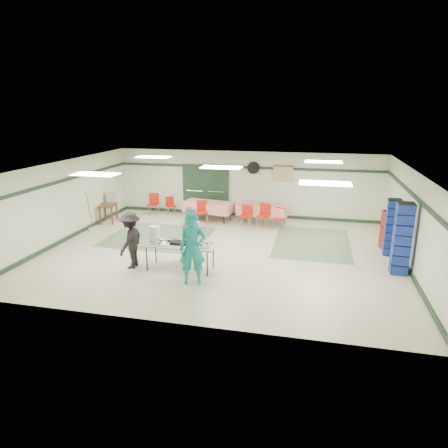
% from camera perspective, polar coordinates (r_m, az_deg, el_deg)
% --- Properties ---
extents(floor, '(11.00, 11.00, 0.00)m').
position_cam_1_polar(floor, '(12.72, -0.38, -3.95)').
color(floor, beige).
rests_on(floor, ground).
extents(ceiling, '(11.00, 11.00, 0.00)m').
position_cam_1_polar(ceiling, '(12.05, -0.41, 8.19)').
color(ceiling, silver).
rests_on(ceiling, wall_back).
extents(wall_back, '(11.00, 0.00, 11.00)m').
position_cam_1_polar(wall_back, '(16.63, 3.19, 5.69)').
color(wall_back, silver).
rests_on(wall_back, floor).
extents(wall_front, '(11.00, 0.00, 11.00)m').
position_cam_1_polar(wall_front, '(8.21, -7.66, -5.65)').
color(wall_front, silver).
rests_on(wall_front, floor).
extents(wall_left, '(0.00, 9.00, 9.00)m').
position_cam_1_polar(wall_left, '(14.57, -21.99, 3.01)').
color(wall_left, silver).
rests_on(wall_left, floor).
extents(wall_right, '(0.00, 9.00, 9.00)m').
position_cam_1_polar(wall_right, '(12.32, 25.37, 0.35)').
color(wall_right, silver).
rests_on(wall_right, floor).
extents(trim_back, '(11.00, 0.06, 0.10)m').
position_cam_1_polar(trim_back, '(16.48, 3.21, 8.07)').
color(trim_back, '#1C3422').
rests_on(trim_back, wall_back).
extents(baseboard_back, '(11.00, 0.06, 0.12)m').
position_cam_1_polar(baseboard_back, '(16.88, 3.10, 1.37)').
color(baseboard_back, '#1C3422').
rests_on(baseboard_back, floor).
extents(trim_left, '(0.06, 9.00, 0.10)m').
position_cam_1_polar(trim_left, '(14.42, -22.18, 5.71)').
color(trim_left, '#1C3422').
rests_on(trim_left, wall_back).
extents(baseboard_left, '(0.06, 9.00, 0.12)m').
position_cam_1_polar(baseboard_left, '(14.87, -21.37, -1.83)').
color(baseboard_left, '#1C3422').
rests_on(baseboard_left, floor).
extents(trim_right, '(0.06, 9.00, 0.10)m').
position_cam_1_polar(trim_right, '(12.16, 25.63, 3.54)').
color(trim_right, '#1C3422').
rests_on(trim_right, wall_back).
extents(baseboard_right, '(0.06, 9.00, 0.12)m').
position_cam_1_polar(baseboard_right, '(12.69, 24.53, -5.25)').
color(baseboard_right, '#1C3422').
rests_on(baseboard_right, floor).
extents(green_patch_a, '(3.50, 3.00, 0.01)m').
position_cam_1_polar(green_patch_a, '(14.35, -9.22, -1.77)').
color(green_patch_a, '#5C7A59').
rests_on(green_patch_a, floor).
extents(green_patch_b, '(2.50, 3.50, 0.01)m').
position_cam_1_polar(green_patch_b, '(13.83, 12.46, -2.64)').
color(green_patch_b, '#5C7A59').
rests_on(green_patch_b, floor).
extents(double_door_left, '(0.90, 0.06, 2.10)m').
position_cam_1_polar(double_door_left, '(17.13, -4.16, 4.97)').
color(double_door_left, gray).
rests_on(double_door_left, floor).
extents(double_door_right, '(0.90, 0.06, 2.10)m').
position_cam_1_polar(double_door_right, '(16.88, -1.06, 4.84)').
color(double_door_right, gray).
rests_on(double_door_right, floor).
extents(door_frame, '(2.00, 0.03, 2.15)m').
position_cam_1_polar(door_frame, '(16.98, -2.65, 4.89)').
color(door_frame, '#1C3422').
rests_on(door_frame, floor).
extents(wall_fan, '(0.50, 0.10, 0.50)m').
position_cam_1_polar(wall_fan, '(16.41, 4.23, 8.01)').
color(wall_fan, black).
rests_on(wall_fan, wall_back).
extents(scroll_banner, '(0.80, 0.02, 0.60)m').
position_cam_1_polar(scroll_banner, '(16.30, 8.42, 7.12)').
color(scroll_banner, tan).
rests_on(scroll_banner, wall_back).
extents(serving_table, '(2.02, 0.82, 0.76)m').
position_cam_1_polar(serving_table, '(11.18, -6.31, -3.03)').
color(serving_table, '#ACACA7').
rests_on(serving_table, floor).
extents(sheet_tray_right, '(0.63, 0.48, 0.02)m').
position_cam_1_polar(sheet_tray_right, '(10.98, -3.56, -3.03)').
color(sheet_tray_right, silver).
rests_on(sheet_tray_right, serving_table).
extents(sheet_tray_mid, '(0.57, 0.43, 0.02)m').
position_cam_1_polar(sheet_tray_mid, '(11.31, -6.75, -2.53)').
color(sheet_tray_mid, silver).
rests_on(sheet_tray_mid, serving_table).
extents(sheet_tray_left, '(0.60, 0.46, 0.02)m').
position_cam_1_polar(sheet_tray_left, '(11.28, -9.02, -2.67)').
color(sheet_tray_left, silver).
rests_on(sheet_tray_left, serving_table).
extents(baking_pan, '(0.44, 0.28, 0.08)m').
position_cam_1_polar(baking_pan, '(11.14, -6.41, -2.66)').
color(baking_pan, black).
rests_on(baking_pan, serving_table).
extents(foam_box_stack, '(0.23, 0.22, 0.43)m').
position_cam_1_polar(foam_box_stack, '(11.47, -9.88, -1.34)').
color(foam_box_stack, white).
rests_on(foam_box_stack, serving_table).
extents(volunteer_teal, '(0.79, 0.63, 1.88)m').
position_cam_1_polar(volunteer_teal, '(10.21, -4.53, -3.54)').
color(volunteer_teal, teal).
rests_on(volunteer_teal, floor).
extents(volunteer_grey, '(0.85, 0.69, 1.63)m').
position_cam_1_polar(volunteer_grey, '(11.89, -4.81, -1.30)').
color(volunteer_grey, gray).
rests_on(volunteer_grey, floor).
extents(volunteer_dark, '(0.63, 1.07, 1.64)m').
position_cam_1_polar(volunteer_dark, '(11.53, -13.21, -2.24)').
color(volunteer_dark, black).
rests_on(volunteer_dark, floor).
extents(dining_table_a, '(2.04, 1.12, 0.77)m').
position_cam_1_polar(dining_table_a, '(15.69, 5.55, 2.08)').
color(dining_table_a, red).
rests_on(dining_table_a, floor).
extents(dining_table_b, '(2.07, 1.19, 0.77)m').
position_cam_1_polar(dining_table_b, '(16.10, -2.24, 2.52)').
color(dining_table_b, red).
rests_on(dining_table_b, floor).
extents(chair_a, '(0.52, 0.52, 0.94)m').
position_cam_1_polar(chair_a, '(15.13, 5.77, 1.56)').
color(chair_a, red).
rests_on(chair_a, floor).
extents(chair_b, '(0.43, 0.43, 0.84)m').
position_cam_1_polar(chair_b, '(15.23, 3.19, 1.49)').
color(chair_b, red).
rests_on(chair_b, floor).
extents(chair_c, '(0.47, 0.47, 0.82)m').
position_cam_1_polar(chair_c, '(15.08, 7.94, 1.14)').
color(chair_c, red).
rests_on(chair_c, floor).
extents(chair_d, '(0.54, 0.54, 0.93)m').
position_cam_1_polar(chair_d, '(15.60, -3.10, 2.05)').
color(chair_d, red).
rests_on(chair_d, floor).
extents(chair_loose_a, '(0.51, 0.51, 0.78)m').
position_cam_1_polar(chair_loose_a, '(17.09, -7.69, 2.87)').
color(chair_loose_a, red).
rests_on(chair_loose_a, floor).
extents(chair_loose_b, '(0.48, 0.48, 0.93)m').
position_cam_1_polar(chair_loose_b, '(17.17, -10.03, 3.14)').
color(chair_loose_b, red).
rests_on(chair_loose_b, floor).
extents(crate_stack_blue_a, '(0.41, 0.41, 1.77)m').
position_cam_1_polar(crate_stack_blue_a, '(13.23, 22.86, -0.43)').
color(crate_stack_blue_a, navy).
rests_on(crate_stack_blue_a, floor).
extents(crate_stack_red, '(0.44, 0.44, 1.24)m').
position_cam_1_polar(crate_stack_red, '(13.86, 22.36, -0.78)').
color(crate_stack_red, '#A41310').
rests_on(crate_stack_red, floor).
extents(crate_stack_blue_b, '(0.45, 0.45, 2.00)m').
position_cam_1_polar(crate_stack_blue_b, '(11.79, 24.07, -1.94)').
color(crate_stack_blue_b, navy).
rests_on(crate_stack_blue_b, floor).
extents(printer_table, '(0.78, 1.02, 0.74)m').
position_cam_1_polar(printer_table, '(16.43, -16.25, 2.41)').
color(printer_table, brown).
rests_on(printer_table, floor).
extents(office_printer, '(0.50, 0.45, 0.37)m').
position_cam_1_polar(office_printer, '(16.78, -15.53, 3.75)').
color(office_printer, '#AEADA9').
rests_on(office_printer, printer_table).
extents(broom, '(0.07, 0.23, 1.43)m').
position_cam_1_polar(broom, '(15.45, -18.64, 1.73)').
color(broom, brown).
rests_on(broom, floor).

